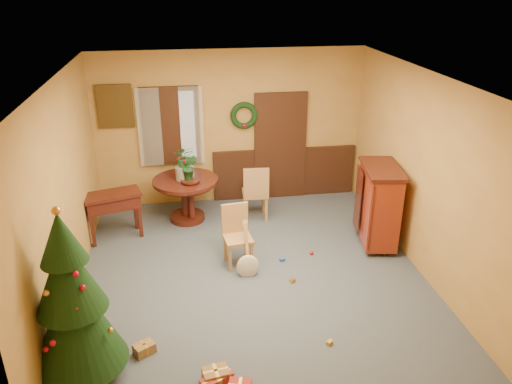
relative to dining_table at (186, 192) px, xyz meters
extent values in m
plane|color=#3A4555|center=(0.90, -1.94, -0.56)|extent=(5.50, 5.50, 0.00)
plane|color=silver|center=(0.90, -1.94, 2.34)|extent=(5.50, 5.50, 0.00)
plane|color=olive|center=(0.90, 0.81, 0.89)|extent=(5.00, 0.00, 5.00)
plane|color=olive|center=(0.90, -4.69, 0.89)|extent=(5.00, 0.00, 5.00)
plane|color=olive|center=(-1.60, -1.94, 0.89)|extent=(0.00, 5.50, 5.50)
plane|color=olive|center=(3.40, -1.94, 0.89)|extent=(0.00, 5.50, 5.50)
cube|color=black|center=(1.95, 0.77, -0.06)|extent=(2.80, 0.06, 1.00)
cube|color=black|center=(1.85, 0.76, 0.49)|extent=(1.00, 0.08, 2.10)
cube|color=white|center=(1.85, 0.79, 0.44)|extent=(0.80, 0.03, 1.90)
cube|color=black|center=(-0.20, 0.76, 0.99)|extent=(1.05, 0.08, 1.45)
cube|color=white|center=(-0.20, 0.79, 0.99)|extent=(0.88, 0.03, 1.25)
cube|color=white|center=(-0.58, 0.71, 0.99)|extent=(0.42, 0.02, 1.45)
cube|color=white|center=(0.18, 0.71, 0.99)|extent=(0.42, 0.02, 1.45)
torus|color=black|center=(1.15, 0.73, 1.14)|extent=(0.51, 0.11, 0.51)
cube|color=#4C3819|center=(-1.15, 0.77, 1.39)|extent=(0.62, 0.05, 0.78)
cube|color=gray|center=(-1.15, 0.80, 1.39)|extent=(0.48, 0.02, 0.62)
cylinder|color=black|center=(0.00, 0.00, 0.21)|extent=(1.16, 1.16, 0.06)
cylinder|color=black|center=(0.00, 0.00, 0.15)|extent=(1.03, 1.03, 0.04)
cylinder|color=black|center=(0.00, 0.00, -0.16)|extent=(0.19, 0.19, 0.64)
cylinder|color=black|center=(0.00, 0.00, -0.50)|extent=(0.62, 0.62, 0.10)
cylinder|color=slate|center=(0.00, 0.00, 0.36)|extent=(0.33, 0.33, 0.24)
imported|color=#1E4C23|center=(0.00, 0.00, 0.66)|extent=(0.33, 0.29, 0.37)
cube|color=olive|center=(0.73, -1.64, -0.12)|extent=(0.46, 0.46, 0.05)
cube|color=olive|center=(0.71, -1.46, 0.15)|extent=(0.41, 0.09, 0.49)
cube|color=olive|center=(0.87, -1.46, -0.35)|extent=(0.05, 0.05, 0.42)
cube|color=olive|center=(0.54, -1.50, -0.35)|extent=(0.05, 0.05, 0.42)
cube|color=olive|center=(0.91, -1.78, -0.35)|extent=(0.05, 0.05, 0.42)
cube|color=olive|center=(0.58, -1.83, -0.35)|extent=(0.05, 0.05, 0.42)
cube|color=olive|center=(1.23, -0.09, -0.08)|extent=(0.47, 0.47, 0.05)
cube|color=olive|center=(1.22, -0.29, 0.21)|extent=(0.45, 0.06, 0.53)
cube|color=olive|center=(1.04, -0.26, -0.33)|extent=(0.05, 0.05, 0.46)
cube|color=olive|center=(1.40, -0.28, -0.33)|extent=(0.05, 0.05, 0.46)
cube|color=olive|center=(1.06, 0.10, -0.33)|extent=(0.05, 0.05, 0.46)
cube|color=olive|center=(1.42, 0.08, -0.33)|extent=(0.05, 0.05, 0.46)
cylinder|color=black|center=(0.08, -0.17, -0.15)|extent=(0.10, 0.10, 0.82)
cylinder|color=black|center=(0.08, -0.17, 0.28)|extent=(0.33, 0.33, 0.03)
imported|color=#19471E|center=(0.08, -0.17, 0.52)|extent=(0.31, 0.27, 0.47)
cylinder|color=#382111|center=(-1.25, -3.66, -0.45)|extent=(0.13, 0.13, 0.22)
cone|color=black|center=(-1.25, -3.66, 0.22)|extent=(1.01, 1.01, 1.19)
cone|color=black|center=(-1.25, -3.66, 0.77)|extent=(0.73, 0.73, 0.87)
cone|color=black|center=(-1.25, -3.66, 1.18)|extent=(0.48, 0.48, 0.55)
sphere|color=orange|center=(-1.25, -3.66, 1.47)|extent=(0.09, 0.09, 0.09)
cube|color=black|center=(-1.21, -0.48, 0.23)|extent=(1.01, 0.70, 0.05)
cube|color=black|center=(-1.21, -0.48, 0.09)|extent=(0.95, 0.64, 0.19)
cube|color=black|center=(-1.60, -0.48, -0.18)|extent=(0.15, 0.33, 0.76)
cube|color=black|center=(-0.82, -0.48, -0.18)|extent=(0.15, 0.33, 0.76)
cube|color=#61200B|center=(3.05, -1.34, 0.14)|extent=(0.65, 1.06, 1.23)
cube|color=black|center=(3.05, -1.34, 0.77)|extent=(0.72, 1.13, 0.05)
cylinder|color=black|center=(3.05, -1.75, -0.51)|extent=(0.07, 0.07, 0.09)
cylinder|color=black|center=(3.05, -0.92, -0.51)|extent=(0.07, 0.07, 0.09)
cube|color=brown|center=(0.19, -4.00, -0.48)|extent=(0.31, 0.25, 0.15)
cube|color=#A87C2C|center=(0.19, -4.00, -0.48)|extent=(0.29, 0.08, 0.15)
cube|color=#A87C2C|center=(0.19, -4.00, -0.48)|extent=(0.07, 0.21, 0.15)
cube|color=brown|center=(-0.60, -3.43, -0.49)|extent=(0.29, 0.26, 0.13)
cube|color=#A87C2C|center=(-0.60, -3.43, -0.49)|extent=(0.22, 0.14, 0.13)
cube|color=#A87C2C|center=(-0.60, -3.43, -0.49)|extent=(0.11, 0.16, 0.13)
cube|color=maroon|center=(0.20, -4.07, -0.49)|extent=(0.39, 0.31, 0.13)
cube|color=#A87C2C|center=(0.20, -4.07, -0.49)|extent=(0.33, 0.20, 0.13)
cube|color=#A87C2C|center=(0.20, -4.07, -0.49)|extent=(0.12, 0.16, 0.13)
cube|color=#2949B4|center=(1.42, -1.67, -0.53)|extent=(0.09, 0.07, 0.05)
sphere|color=#238240|center=(0.93, -1.96, -0.53)|extent=(0.06, 0.06, 0.06)
cube|color=#B79122|center=(1.60, -3.62, -0.53)|extent=(0.09, 0.09, 0.05)
sphere|color=#B00B23|center=(1.91, -1.55, -0.53)|extent=(0.06, 0.06, 0.06)
cube|color=orange|center=(1.45, -2.26, -0.53)|extent=(0.09, 0.09, 0.05)
camera|label=1|loc=(-0.01, -8.20, 3.56)|focal=35.00mm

